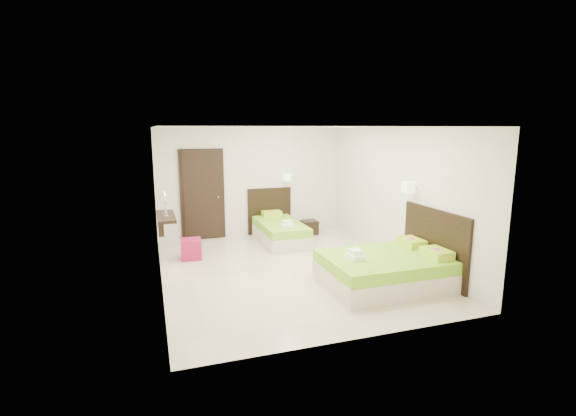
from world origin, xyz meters
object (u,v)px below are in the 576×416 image
object	(u,v)px
nightstand	(309,227)
ottoman	(191,249)
bed_double	(389,268)
bed_single	(279,230)

from	to	relation	value
nightstand	ottoman	size ratio (longest dim) A/B	0.96
bed_double	ottoman	bearing A→B (deg)	140.07
bed_single	bed_double	world-z (taller)	bed_double
bed_double	ottoman	xyz separation A→B (m)	(-2.98, 2.50, -0.09)
bed_double	ottoman	world-z (taller)	bed_double
bed_single	nightstand	size ratio (longest dim) A/B	4.75
ottoman	bed_single	bearing A→B (deg)	18.47
bed_single	ottoman	world-z (taller)	bed_single
bed_single	nightstand	bearing A→B (deg)	24.53
bed_double	ottoman	size ratio (longest dim) A/B	4.94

